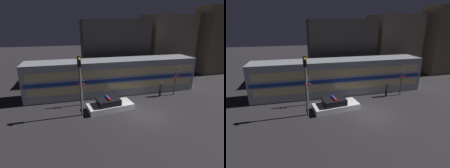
{
  "view_description": "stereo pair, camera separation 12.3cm",
  "coord_description": "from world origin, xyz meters",
  "views": [
    {
      "loc": [
        -6.41,
        -13.2,
        7.83
      ],
      "look_at": [
        -2.06,
        4.02,
        1.82
      ],
      "focal_mm": 28.0,
      "sensor_mm": 36.0,
      "label": 1
    },
    {
      "loc": [
        -6.29,
        -13.23,
        7.83
      ],
      "look_at": [
        -2.06,
        4.02,
        1.82
      ],
      "focal_mm": 28.0,
      "sensor_mm": 36.0,
      "label": 2
    }
  ],
  "objects": [
    {
      "name": "building_center",
      "position": [
        10.09,
        14.49,
        4.72
      ],
      "size": [
        7.09,
        6.89,
        9.43
      ],
      "color": "#726656",
      "rests_on": "ground_plane"
    },
    {
      "name": "ground_plane",
      "position": [
        0.0,
        0.0,
        0.0
      ],
      "size": [
        120.0,
        120.0,
        0.0
      ],
      "primitive_type": "plane",
      "color": "#262326"
    },
    {
      "name": "crossing_signal_far",
      "position": [
        -5.35,
        3.47,
        1.78
      ],
      "size": [
        0.66,
        0.31,
        3.22
      ],
      "color": "#4C4C51",
      "rests_on": "ground_plane"
    },
    {
      "name": "building_left",
      "position": [
        0.46,
        12.92,
        4.3
      ],
      "size": [
        9.55,
        5.69,
        8.6
      ],
      "color": "#47423D",
      "rests_on": "ground_plane"
    },
    {
      "name": "traffic_light_corner",
      "position": [
        -5.58,
        1.3,
        3.4
      ],
      "size": [
        0.3,
        0.46,
        5.42
      ],
      "color": "#4C4C51",
      "rests_on": "ground_plane"
    },
    {
      "name": "crossing_signal_near",
      "position": [
        5.42,
        3.65,
        1.75
      ],
      "size": [
        0.66,
        0.31,
        3.15
      ],
      "color": "#4C4C51",
      "rests_on": "ground_plane"
    },
    {
      "name": "police_car",
      "position": [
        -2.86,
        1.85,
        0.46
      ],
      "size": [
        4.61,
        2.44,
        1.26
      ],
      "rotation": [
        0.0,
        0.0,
        0.13
      ],
      "color": "silver",
      "rests_on": "ground_plane"
    },
    {
      "name": "pedestrian",
      "position": [
        3.62,
        3.74,
        0.82
      ],
      "size": [
        0.27,
        0.27,
        1.6
      ],
      "color": "black",
      "rests_on": "ground_plane"
    },
    {
      "name": "train",
      "position": [
        -1.32,
        6.19,
        2.03
      ],
      "size": [
        19.83,
        3.17,
        4.05
      ],
      "color": "#999EA5",
      "rests_on": "ground_plane"
    }
  ]
}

